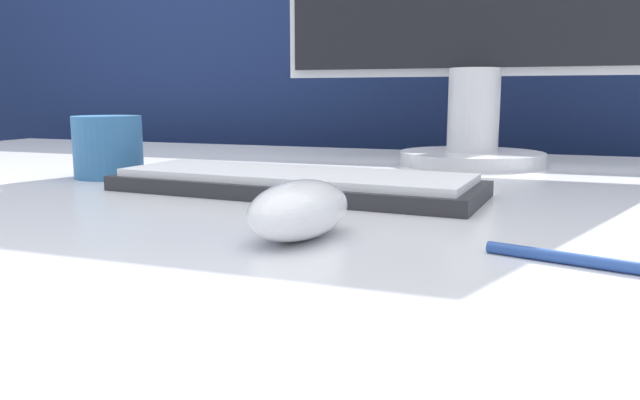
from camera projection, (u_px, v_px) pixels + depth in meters
name	position (u px, v px, depth m)	size (l,w,h in m)	color
partition_panel	(459.00, 234.00, 1.33)	(5.00, 0.03, 1.08)	navy
computer_mouse_near	(304.00, 210.00, 0.46)	(0.07, 0.12, 0.04)	white
keyboard	(293.00, 183.00, 0.68)	(0.41, 0.17, 0.02)	#28282D
mug	(108.00, 147.00, 0.80)	(0.09, 0.09, 0.08)	teal
pen	(606.00, 264.00, 0.38)	(0.15, 0.05, 0.01)	#284C9E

